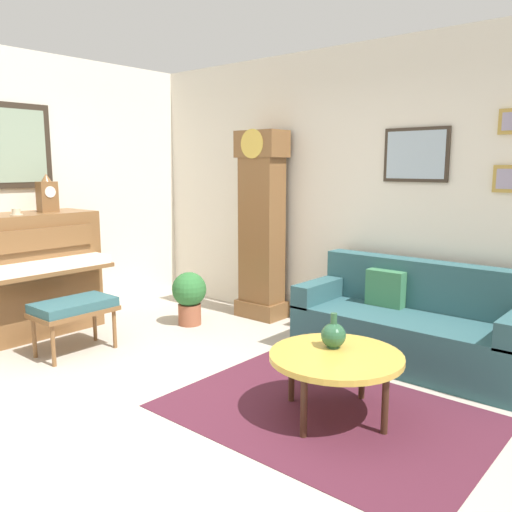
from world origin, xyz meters
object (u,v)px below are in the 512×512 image
(couch, at_px, (412,326))
(mantel_clock, at_px, (47,195))
(teacup, at_px, (16,213))
(green_jug, at_px, (333,335))
(piano_bench, at_px, (74,309))
(coffee_table, at_px, (336,358))
(piano, at_px, (21,275))
(grandfather_clock, at_px, (262,230))
(potted_plant, at_px, (189,295))

(couch, xyz_separation_m, mantel_clock, (-3.20, -1.48, 1.06))
(teacup, distance_m, green_jug, 3.22)
(piano_bench, distance_m, coffee_table, 2.47)
(mantel_clock, xyz_separation_m, teacup, (0.10, -0.37, -0.15))
(piano, xyz_separation_m, piano_bench, (0.83, 0.06, -0.20))
(grandfather_clock, distance_m, coffee_table, 2.49)
(piano, bearing_deg, grandfather_clock, 56.00)
(green_jug, bearing_deg, mantel_clock, -174.98)
(teacup, height_order, green_jug, teacup)
(teacup, relative_size, green_jug, 0.48)
(green_jug, bearing_deg, grandfather_clock, 141.94)
(piano, height_order, coffee_table, piano)
(piano_bench, bearing_deg, grandfather_clock, 74.90)
(grandfather_clock, bearing_deg, couch, -6.75)
(piano, height_order, green_jug, piano)
(grandfather_clock, bearing_deg, piano, -124.00)
(piano_bench, xyz_separation_m, mantel_clock, (-0.83, 0.27, 0.97))
(potted_plant, bearing_deg, piano_bench, -96.63)
(grandfather_clock, bearing_deg, coffee_table, -38.60)
(grandfather_clock, height_order, coffee_table, grandfather_clock)
(grandfather_clock, bearing_deg, mantel_clock, -128.70)
(grandfather_clock, xyz_separation_m, teacup, (-1.26, -2.07, 0.26))
(teacup, xyz_separation_m, potted_plant, (0.87, 1.35, -0.90))
(green_jug, bearing_deg, teacup, -168.05)
(couch, xyz_separation_m, coffee_table, (0.05, -1.29, 0.09))
(piano_bench, distance_m, potted_plant, 1.25)
(piano_bench, bearing_deg, couch, 36.31)
(teacup, relative_size, potted_plant, 0.21)
(piano_bench, relative_size, grandfather_clock, 0.34)
(piano_bench, height_order, potted_plant, potted_plant)
(piano, distance_m, mantel_clock, 0.83)
(piano_bench, height_order, couch, couch)
(teacup, bearing_deg, potted_plant, 57.08)
(piano, distance_m, coffee_table, 3.30)
(piano, distance_m, couch, 3.69)
(grandfather_clock, relative_size, coffee_table, 2.31)
(grandfather_clock, distance_m, mantel_clock, 2.21)
(couch, distance_m, teacup, 3.73)
(potted_plant, bearing_deg, green_jug, -17.62)
(mantel_clock, bearing_deg, potted_plant, 45.06)
(piano_bench, height_order, mantel_clock, mantel_clock)
(piano, relative_size, coffee_table, 1.64)
(coffee_table, relative_size, mantel_clock, 2.32)
(grandfather_clock, distance_m, potted_plant, 1.04)
(mantel_clock, height_order, potted_plant, mantel_clock)
(couch, relative_size, green_jug, 7.92)
(coffee_table, bearing_deg, piano, -171.15)
(piano, height_order, teacup, teacup)
(grandfather_clock, xyz_separation_m, green_jug, (1.81, -1.42, -0.44))
(piano, xyz_separation_m, coffee_table, (3.26, 0.51, -0.20))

